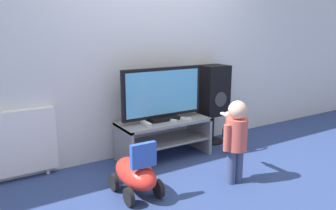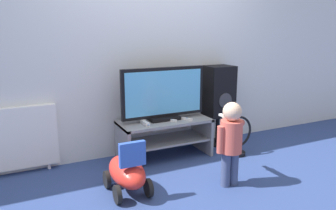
{
  "view_description": "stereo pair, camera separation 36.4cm",
  "coord_description": "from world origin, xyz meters",
  "px_view_note": "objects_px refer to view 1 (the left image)",
  "views": [
    {
      "loc": [
        -1.88,
        -2.88,
        1.46
      ],
      "look_at": [
        0.0,
        0.14,
        0.65
      ],
      "focal_mm": 35.0,
      "sensor_mm": 36.0,
      "label": 1
    },
    {
      "loc": [
        -1.56,
        -3.05,
        1.46
      ],
      "look_at": [
        0.0,
        0.14,
        0.65
      ],
      "focal_mm": 35.0,
      "sensor_mm": 36.0,
      "label": 2
    }
  ],
  "objects_px": {
    "remote_primary": "(186,118)",
    "ride_on_toy": "(136,173)",
    "television": "(163,95)",
    "child": "(236,135)",
    "radiator": "(17,143)",
    "floor_fan": "(234,135)",
    "speaker_tower": "(213,92)",
    "remote_secondary": "(171,120)",
    "game_console": "(146,123)"
  },
  "relations": [
    {
      "from": "remote_secondary",
      "to": "radiator",
      "type": "xyz_separation_m",
      "value": [
        -1.59,
        0.32,
        -0.08
      ]
    },
    {
      "from": "child",
      "to": "ride_on_toy",
      "type": "xyz_separation_m",
      "value": [
        -0.94,
        0.28,
        -0.28
      ]
    },
    {
      "from": "child",
      "to": "radiator",
      "type": "xyz_separation_m",
      "value": [
        -1.79,
        1.16,
        -0.1
      ]
    },
    {
      "from": "remote_secondary",
      "to": "child",
      "type": "distance_m",
      "value": 0.87
    },
    {
      "from": "television",
      "to": "remote_primary",
      "type": "height_order",
      "value": "television"
    },
    {
      "from": "television",
      "to": "radiator",
      "type": "bearing_deg",
      "value": 171.57
    },
    {
      "from": "game_console",
      "to": "floor_fan",
      "type": "relative_size",
      "value": 0.4
    },
    {
      "from": "remote_secondary",
      "to": "child",
      "type": "height_order",
      "value": "child"
    },
    {
      "from": "game_console",
      "to": "remote_secondary",
      "type": "relative_size",
      "value": 1.48
    },
    {
      "from": "television",
      "to": "ride_on_toy",
      "type": "bearing_deg",
      "value": -135.9
    },
    {
      "from": "speaker_tower",
      "to": "ride_on_toy",
      "type": "bearing_deg",
      "value": -153.3
    },
    {
      "from": "speaker_tower",
      "to": "radiator",
      "type": "xyz_separation_m",
      "value": [
        -2.36,
        0.13,
        -0.29
      ]
    },
    {
      "from": "television",
      "to": "ride_on_toy",
      "type": "height_order",
      "value": "television"
    },
    {
      "from": "remote_secondary",
      "to": "ride_on_toy",
      "type": "height_order",
      "value": "ride_on_toy"
    },
    {
      "from": "television",
      "to": "speaker_tower",
      "type": "bearing_deg",
      "value": 6.84
    },
    {
      "from": "child",
      "to": "floor_fan",
      "type": "relative_size",
      "value": 1.7
    },
    {
      "from": "television",
      "to": "child",
      "type": "relative_size",
      "value": 1.23
    },
    {
      "from": "game_console",
      "to": "remote_secondary",
      "type": "distance_m",
      "value": 0.33
    },
    {
      "from": "television",
      "to": "ride_on_toy",
      "type": "xyz_separation_m",
      "value": [
        -0.68,
        -0.66,
        -0.55
      ]
    },
    {
      "from": "remote_primary",
      "to": "child",
      "type": "bearing_deg",
      "value": -88.73
    },
    {
      "from": "television",
      "to": "remote_primary",
      "type": "xyz_separation_m",
      "value": [
        0.24,
        -0.13,
        -0.29
      ]
    },
    {
      "from": "television",
      "to": "child",
      "type": "bearing_deg",
      "value": -74.75
    },
    {
      "from": "television",
      "to": "radiator",
      "type": "relative_size",
      "value": 1.35
    },
    {
      "from": "remote_primary",
      "to": "floor_fan",
      "type": "relative_size",
      "value": 0.26
    },
    {
      "from": "television",
      "to": "floor_fan",
      "type": "height_order",
      "value": "television"
    },
    {
      "from": "game_console",
      "to": "ride_on_toy",
      "type": "relative_size",
      "value": 0.32
    },
    {
      "from": "remote_primary",
      "to": "ride_on_toy",
      "type": "height_order",
      "value": "ride_on_toy"
    },
    {
      "from": "speaker_tower",
      "to": "game_console",
      "type": "bearing_deg",
      "value": -170.29
    },
    {
      "from": "ride_on_toy",
      "to": "remote_secondary",
      "type": "bearing_deg",
      "value": 37.4
    },
    {
      "from": "game_console",
      "to": "remote_secondary",
      "type": "xyz_separation_m",
      "value": [
        0.33,
        -0.01,
        -0.01
      ]
    },
    {
      "from": "remote_primary",
      "to": "radiator",
      "type": "relative_size",
      "value": 0.17
    },
    {
      "from": "child",
      "to": "ride_on_toy",
      "type": "height_order",
      "value": "child"
    },
    {
      "from": "radiator",
      "to": "remote_secondary",
      "type": "bearing_deg",
      "value": -11.48
    },
    {
      "from": "speaker_tower",
      "to": "radiator",
      "type": "distance_m",
      "value": 2.38
    },
    {
      "from": "remote_secondary",
      "to": "child",
      "type": "xyz_separation_m",
      "value": [
        0.2,
        -0.84,
        0.02
      ]
    },
    {
      "from": "child",
      "to": "radiator",
      "type": "relative_size",
      "value": 1.1
    },
    {
      "from": "remote_primary",
      "to": "speaker_tower",
      "type": "xyz_separation_m",
      "value": [
        0.59,
        0.23,
        0.22
      ]
    },
    {
      "from": "floor_fan",
      "to": "ride_on_toy",
      "type": "relative_size",
      "value": 0.81
    },
    {
      "from": "game_console",
      "to": "remote_secondary",
      "type": "height_order",
      "value": "game_console"
    },
    {
      "from": "television",
      "to": "remote_secondary",
      "type": "bearing_deg",
      "value": -59.28
    },
    {
      "from": "television",
      "to": "game_console",
      "type": "bearing_deg",
      "value": -161.78
    },
    {
      "from": "floor_fan",
      "to": "radiator",
      "type": "xyz_separation_m",
      "value": [
        -2.34,
        0.57,
        0.16
      ]
    },
    {
      "from": "floor_fan",
      "to": "ride_on_toy",
      "type": "height_order",
      "value": "ride_on_toy"
    },
    {
      "from": "remote_secondary",
      "to": "game_console",
      "type": "bearing_deg",
      "value": 178.73
    },
    {
      "from": "ride_on_toy",
      "to": "remote_primary",
      "type": "bearing_deg",
      "value": 30.02
    },
    {
      "from": "television",
      "to": "radiator",
      "type": "distance_m",
      "value": 1.59
    },
    {
      "from": "remote_primary",
      "to": "ride_on_toy",
      "type": "relative_size",
      "value": 0.21
    },
    {
      "from": "television",
      "to": "game_console",
      "type": "xyz_separation_m",
      "value": [
        -0.27,
        -0.09,
        -0.28
      ]
    },
    {
      "from": "game_console",
      "to": "remote_primary",
      "type": "xyz_separation_m",
      "value": [
        0.51,
        -0.04,
        -0.01
      ]
    },
    {
      "from": "game_console",
      "to": "speaker_tower",
      "type": "distance_m",
      "value": 1.13
    }
  ]
}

